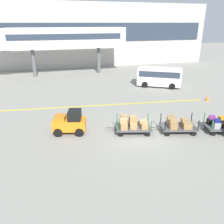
{
  "coord_description": "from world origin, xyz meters",
  "views": [
    {
      "loc": [
        -5.41,
        -12.5,
        6.85
      ],
      "look_at": [
        -1.21,
        1.83,
        1.02
      ],
      "focal_mm": 36.95,
      "sensor_mm": 36.0,
      "label": 1
    }
  ],
  "objects": [
    {
      "name": "jet_bridge",
      "position": [
        -4.0,
        19.99,
        4.88
      ],
      "size": [
        18.2,
        3.0,
        6.23
      ],
      "color": "silver",
      "rests_on": "ground_plane"
    },
    {
      "name": "shuttle_van",
      "position": [
        6.93,
        10.6,
        1.23
      ],
      "size": [
        5.09,
        4.1,
        2.1
      ],
      "color": "white",
      "rests_on": "ground_plane"
    },
    {
      "name": "safety_cone_near",
      "position": [
        8.88,
        4.62,
        0.28
      ],
      "size": [
        0.36,
        0.36,
        0.55
      ],
      "primitive_type": "cone",
      "color": "orange",
      "rests_on": "ground_plane"
    },
    {
      "name": "apron_lead_line",
      "position": [
        -2.2,
        6.34,
        0.0
      ],
      "size": [
        21.33,
        2.73,
        0.01
      ],
      "primitive_type": "cube",
      "rotation": [
        0.0,
        0.0,
        -0.12
      ],
      "color": "yellow",
      "rests_on": "ground_plane"
    },
    {
      "name": "ground_plane",
      "position": [
        0.0,
        0.0,
        0.0
      ],
      "size": [
        120.0,
        120.0,
        0.0
      ],
      "primitive_type": "plane",
      "color": "gray"
    },
    {
      "name": "baggage_cart_lead",
      "position": [
        -0.26,
        0.44,
        0.56
      ],
      "size": [
        3.09,
        1.95,
        1.16
      ],
      "color": "#4C4C4F",
      "rests_on": "ground_plane"
    },
    {
      "name": "baggage_cart_tail",
      "position": [
        5.58,
        -1.15,
        0.52
      ],
      "size": [
        3.09,
        1.95,
        1.1
      ],
      "color": "#4C4C4F",
      "rests_on": "ground_plane"
    },
    {
      "name": "baggage_cart_middle",
      "position": [
        2.68,
        -0.41,
        0.53
      ],
      "size": [
        3.09,
        1.95,
        1.13
      ],
      "color": "#4C4C4F",
      "rests_on": "ground_plane"
    },
    {
      "name": "baggage_tug",
      "position": [
        -4.18,
        1.48,
        0.75
      ],
      "size": [
        2.31,
        1.69,
        1.58
      ],
      "color": "orange",
      "rests_on": "ground_plane"
    },
    {
      "name": "terminal_building",
      "position": [
        0.0,
        25.98,
        4.9
      ],
      "size": [
        44.98,
        2.51,
        9.79
      ],
      "color": "#BCB7AD",
      "rests_on": "ground_plane"
    }
  ]
}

